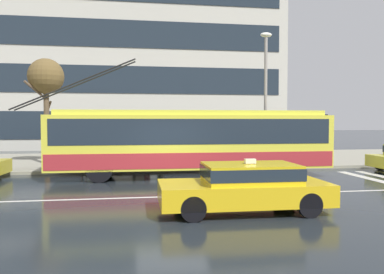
{
  "coord_description": "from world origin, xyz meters",
  "views": [
    {
      "loc": [
        -1.36,
        -13.21,
        2.38
      ],
      "look_at": [
        1.22,
        3.36,
        1.69
      ],
      "focal_mm": 36.12,
      "sensor_mm": 36.0,
      "label": 1
    }
  ],
  "objects_px": {
    "pedestrian_at_shelter": "(134,148)",
    "pedestrian_approaching_curb": "(204,132)",
    "taxi_oncoming_near": "(246,185)",
    "street_lamp": "(266,87)",
    "pedestrian_waiting_by_pole": "(161,133)",
    "pedestrian_walking_past": "(147,145)",
    "trolleybus": "(192,140)",
    "bus_shelter": "(123,129)",
    "street_tree_bare": "(46,79)"
  },
  "relations": [
    {
      "from": "taxi_oncoming_near",
      "to": "pedestrian_walking_past",
      "type": "height_order",
      "value": "pedestrian_walking_past"
    },
    {
      "from": "pedestrian_at_shelter",
      "to": "pedestrian_waiting_by_pole",
      "type": "relative_size",
      "value": 0.81
    },
    {
      "from": "bus_shelter",
      "to": "street_lamp",
      "type": "height_order",
      "value": "street_lamp"
    },
    {
      "from": "pedestrian_waiting_by_pole",
      "to": "taxi_oncoming_near",
      "type": "bearing_deg",
      "value": -82.36
    },
    {
      "from": "pedestrian_approaching_curb",
      "to": "street_lamp",
      "type": "height_order",
      "value": "street_lamp"
    },
    {
      "from": "bus_shelter",
      "to": "pedestrian_waiting_by_pole",
      "type": "bearing_deg",
      "value": 11.58
    },
    {
      "from": "pedestrian_at_shelter",
      "to": "street_lamp",
      "type": "relative_size",
      "value": 0.24
    },
    {
      "from": "pedestrian_waiting_by_pole",
      "to": "pedestrian_approaching_curb",
      "type": "bearing_deg",
      "value": -4.02
    },
    {
      "from": "pedestrian_walking_past",
      "to": "pedestrian_approaching_curb",
      "type": "bearing_deg",
      "value": 10.79
    },
    {
      "from": "pedestrian_approaching_curb",
      "to": "street_lamp",
      "type": "xyz_separation_m",
      "value": [
        2.87,
        -1.59,
        2.27
      ]
    },
    {
      "from": "street_lamp",
      "to": "bus_shelter",
      "type": "bearing_deg",
      "value": 169.27
    },
    {
      "from": "pedestrian_at_shelter",
      "to": "pedestrian_approaching_curb",
      "type": "relative_size",
      "value": 0.79
    },
    {
      "from": "bus_shelter",
      "to": "pedestrian_at_shelter",
      "type": "xyz_separation_m",
      "value": [
        0.54,
        -1.47,
        -0.87
      ]
    },
    {
      "from": "trolleybus",
      "to": "street_lamp",
      "type": "height_order",
      "value": "street_lamp"
    },
    {
      "from": "bus_shelter",
      "to": "street_lamp",
      "type": "relative_size",
      "value": 0.63
    },
    {
      "from": "bus_shelter",
      "to": "pedestrian_approaching_curb",
      "type": "relative_size",
      "value": 2.08
    },
    {
      "from": "pedestrian_approaching_curb",
      "to": "pedestrian_walking_past",
      "type": "height_order",
      "value": "pedestrian_approaching_curb"
    },
    {
      "from": "taxi_oncoming_near",
      "to": "pedestrian_at_shelter",
      "type": "xyz_separation_m",
      "value": [
        -2.85,
        8.83,
        0.38
      ]
    },
    {
      "from": "bus_shelter",
      "to": "pedestrian_walking_past",
      "type": "relative_size",
      "value": 2.44
    },
    {
      "from": "pedestrian_approaching_curb",
      "to": "street_tree_bare",
      "type": "relative_size",
      "value": 0.37
    },
    {
      "from": "taxi_oncoming_near",
      "to": "street_lamp",
      "type": "distance_m",
      "value": 10.26
    },
    {
      "from": "bus_shelter",
      "to": "pedestrian_walking_past",
      "type": "height_order",
      "value": "bus_shelter"
    },
    {
      "from": "pedestrian_approaching_curb",
      "to": "street_tree_bare",
      "type": "distance_m",
      "value": 8.67
    },
    {
      "from": "pedestrian_waiting_by_pole",
      "to": "trolleybus",
      "type": "bearing_deg",
      "value": -76.15
    },
    {
      "from": "pedestrian_approaching_curb",
      "to": "street_lamp",
      "type": "bearing_deg",
      "value": -28.93
    },
    {
      "from": "taxi_oncoming_near",
      "to": "bus_shelter",
      "type": "bearing_deg",
      "value": 108.22
    },
    {
      "from": "pedestrian_at_shelter",
      "to": "pedestrian_walking_past",
      "type": "bearing_deg",
      "value": 59.84
    },
    {
      "from": "pedestrian_approaching_curb",
      "to": "street_tree_bare",
      "type": "bearing_deg",
      "value": 174.35
    },
    {
      "from": "street_lamp",
      "to": "trolleybus",
      "type": "bearing_deg",
      "value": -150.37
    },
    {
      "from": "bus_shelter",
      "to": "pedestrian_walking_past",
      "type": "bearing_deg",
      "value": -15.85
    },
    {
      "from": "trolleybus",
      "to": "street_tree_bare",
      "type": "xyz_separation_m",
      "value": [
        -6.92,
        4.75,
        3.02
      ]
    },
    {
      "from": "street_tree_bare",
      "to": "bus_shelter",
      "type": "bearing_deg",
      "value": -14.87
    },
    {
      "from": "bus_shelter",
      "to": "pedestrian_waiting_by_pole",
      "type": "height_order",
      "value": "bus_shelter"
    },
    {
      "from": "taxi_oncoming_near",
      "to": "street_lamp",
      "type": "xyz_separation_m",
      "value": [
        3.71,
        8.95,
        3.38
      ]
    },
    {
      "from": "pedestrian_at_shelter",
      "to": "street_lamp",
      "type": "bearing_deg",
      "value": 1.05
    },
    {
      "from": "street_tree_bare",
      "to": "street_lamp",
      "type": "bearing_deg",
      "value": -12.23
    },
    {
      "from": "trolleybus",
      "to": "street_lamp",
      "type": "xyz_separation_m",
      "value": [
        4.14,
        2.35,
        2.52
      ]
    },
    {
      "from": "trolleybus",
      "to": "street_lamp",
      "type": "bearing_deg",
      "value": 29.63
    },
    {
      "from": "pedestrian_walking_past",
      "to": "street_lamp",
      "type": "relative_size",
      "value": 0.26
    },
    {
      "from": "taxi_oncoming_near",
      "to": "pedestrian_walking_past",
      "type": "relative_size",
      "value": 2.56
    },
    {
      "from": "bus_shelter",
      "to": "pedestrian_at_shelter",
      "type": "bearing_deg",
      "value": -69.85
    },
    {
      "from": "street_tree_bare",
      "to": "pedestrian_at_shelter",
      "type": "bearing_deg",
      "value": -29.26
    },
    {
      "from": "pedestrian_at_shelter",
      "to": "pedestrian_approaching_curb",
      "type": "distance_m",
      "value": 4.13
    },
    {
      "from": "pedestrian_at_shelter",
      "to": "pedestrian_waiting_by_pole",
      "type": "bearing_deg",
      "value": 52.79
    },
    {
      "from": "pedestrian_approaching_curb",
      "to": "pedestrian_waiting_by_pole",
      "type": "height_order",
      "value": "pedestrian_approaching_curb"
    },
    {
      "from": "trolleybus",
      "to": "street_tree_bare",
      "type": "height_order",
      "value": "street_tree_bare"
    },
    {
      "from": "pedestrian_walking_past",
      "to": "pedestrian_waiting_by_pole",
      "type": "xyz_separation_m",
      "value": [
        0.76,
        0.74,
        0.61
      ]
    },
    {
      "from": "taxi_oncoming_near",
      "to": "pedestrian_at_shelter",
      "type": "relative_size",
      "value": 2.74
    },
    {
      "from": "street_tree_bare",
      "to": "taxi_oncoming_near",
      "type": "bearing_deg",
      "value": -57.1
    },
    {
      "from": "taxi_oncoming_near",
      "to": "bus_shelter",
      "type": "relative_size",
      "value": 1.05
    }
  ]
}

